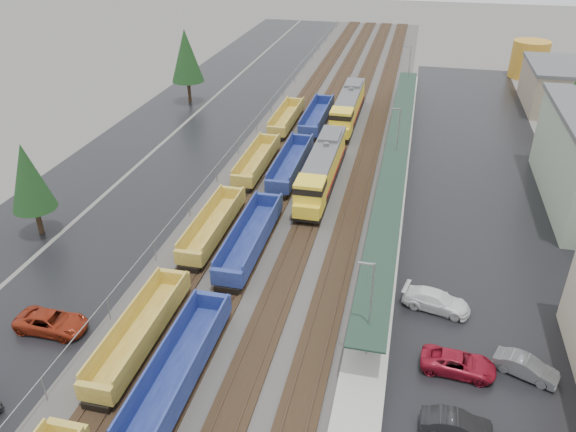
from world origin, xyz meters
name	(u,v)px	position (x,y,z in m)	size (l,w,h in m)	color
ballast_strip	(326,137)	(0.00, 60.00, 0.04)	(20.00, 160.00, 0.08)	#302D2B
trackbed	(326,136)	(0.00, 60.00, 0.16)	(14.60, 160.00, 0.22)	black
west_parking_lot	(218,128)	(-15.00, 60.00, 0.01)	(10.00, 160.00, 0.02)	black
west_road	(150,123)	(-25.00, 60.00, 0.01)	(9.00, 160.00, 0.02)	black
east_commuter_lot	(481,184)	(19.00, 50.00, 0.01)	(16.00, 100.00, 0.02)	black
station_platform	(394,170)	(9.50, 50.01, 0.73)	(3.00, 80.00, 8.00)	#9E9B93
chainlink_fence	(253,124)	(-9.50, 58.44, 1.61)	(0.08, 160.04, 2.02)	gray
tree_west_near	(28,177)	(-22.00, 30.00, 5.82)	(3.96, 3.96, 9.00)	#332316
tree_west_far	(186,56)	(-23.00, 70.00, 7.12)	(4.84, 4.84, 11.00)	#332316
tree_east	(568,111)	(28.00, 58.00, 6.47)	(4.40, 4.40, 10.00)	#332316
locomotive_lead	(322,170)	(2.00, 45.00, 2.26)	(2.82, 18.58, 4.20)	black
locomotive_trail	(348,108)	(2.00, 66.00, 2.26)	(2.82, 18.58, 4.20)	black
well_string_yellow	(182,272)	(-6.00, 25.61, 1.11)	(2.46, 87.66, 2.18)	#A9842F
well_string_blue	(221,293)	(-2.00, 23.49, 1.17)	(2.63, 95.75, 2.34)	navy
storage_tank	(529,59)	(29.60, 96.60, 3.12)	(6.25, 6.25, 6.25)	gold
parked_car_west_c	(51,322)	(-13.02, 18.03, 0.73)	(5.27, 2.43, 1.46)	maroon
parked_car_east_a	(457,425)	(15.26, 15.25, 0.69)	(4.17, 1.45, 1.37)	black
parked_car_east_b	(458,363)	(15.52, 20.41, 0.68)	(4.89, 2.25, 1.36)	maroon
parked_car_east_c	(436,301)	(14.10, 26.81, 0.74)	(5.11, 2.08, 1.48)	white
parked_car_east_e	(526,367)	(19.83, 21.05, 0.68)	(4.10, 1.43, 1.35)	#585B5E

